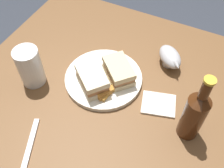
% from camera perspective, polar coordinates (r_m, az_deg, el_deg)
% --- Properties ---
extents(dining_table, '(1.09, 0.95, 0.78)m').
position_cam_1_polar(dining_table, '(1.23, 1.43, -13.65)').
color(dining_table, brown).
rests_on(dining_table, ground).
extents(plate, '(0.27, 0.27, 0.02)m').
position_cam_1_polar(plate, '(0.94, -1.83, 1.23)').
color(plate, silver).
rests_on(plate, dining_table).
extents(sandwich_half_left, '(0.15, 0.14, 0.06)m').
position_cam_1_polar(sandwich_half_left, '(0.89, -4.32, 0.94)').
color(sandwich_half_left, beige).
rests_on(sandwich_half_left, plate).
extents(sandwich_half_right, '(0.14, 0.14, 0.06)m').
position_cam_1_polar(sandwich_half_right, '(0.91, 1.45, 2.80)').
color(sandwich_half_right, beige).
rests_on(sandwich_half_right, plate).
extents(potato_wedge_front, '(0.05, 0.05, 0.02)m').
position_cam_1_polar(potato_wedge_front, '(0.89, -0.11, -1.05)').
color(potato_wedge_front, '#B77F33').
rests_on(potato_wedge_front, plate).
extents(potato_wedge_middle, '(0.03, 0.06, 0.02)m').
position_cam_1_polar(potato_wedge_middle, '(0.88, -2.39, -1.51)').
color(potato_wedge_middle, gold).
rests_on(potato_wedge_middle, plate).
extents(potato_wedge_back, '(0.03, 0.05, 0.01)m').
position_cam_1_polar(potato_wedge_back, '(0.88, -1.43, -2.18)').
color(potato_wedge_back, '#B77F33').
rests_on(potato_wedge_back, plate).
extents(potato_wedge_left_edge, '(0.04, 0.05, 0.02)m').
position_cam_1_polar(potato_wedge_left_edge, '(0.87, -1.62, -2.21)').
color(potato_wedge_left_edge, '#AD702D').
rests_on(potato_wedge_left_edge, plate).
extents(pint_glass, '(0.08, 0.08, 0.14)m').
position_cam_1_polar(pint_glass, '(0.94, -17.11, 3.16)').
color(pint_glass, white).
rests_on(pint_glass, dining_table).
extents(gravy_boat, '(0.13, 0.13, 0.07)m').
position_cam_1_polar(gravy_boat, '(0.99, 12.42, 5.67)').
color(gravy_boat, '#B7B7BC').
rests_on(gravy_boat, dining_table).
extents(cider_bottle, '(0.06, 0.06, 0.25)m').
position_cam_1_polar(cider_bottle, '(0.78, 17.33, -6.18)').
color(cider_bottle, '#47230F').
rests_on(cider_bottle, dining_table).
extents(napkin, '(0.13, 0.12, 0.01)m').
position_cam_1_polar(napkin, '(0.89, 10.00, -4.28)').
color(napkin, silver).
rests_on(napkin, dining_table).
extents(fork, '(0.08, 0.17, 0.01)m').
position_cam_1_polar(fork, '(0.84, -17.26, -12.53)').
color(fork, silver).
rests_on(fork, dining_table).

